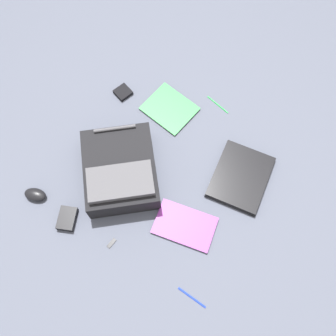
{
  "coord_description": "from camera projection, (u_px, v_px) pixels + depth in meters",
  "views": [
    {
      "loc": [
        -0.61,
        -0.4,
        1.79
      ],
      "look_at": [
        0.0,
        -0.01,
        0.02
      ],
      "focal_mm": 42.07,
      "sensor_mm": 36.0,
      "label": 1
    }
  ],
  "objects": [
    {
      "name": "laptop",
      "position": [
        241.0,
        177.0,
        1.9
      ],
      "size": [
        0.35,
        0.3,
        0.03
      ],
      "color": "black",
      "rests_on": "ground_plane"
    },
    {
      "name": "earbud_pouch",
      "position": [
        123.0,
        92.0,
        2.09
      ],
      "size": [
        0.1,
        0.1,
        0.02
      ],
      "primitive_type": "cube",
      "rotation": [
        0.0,
        0.0,
        -0.3
      ],
      "color": "black",
      "rests_on": "ground_plane"
    },
    {
      "name": "pen_blue",
      "position": [
        192.0,
        298.0,
        1.7
      ],
      "size": [
        0.02,
        0.14,
        0.01
      ],
      "primitive_type": "cylinder",
      "rotation": [
        1.57,
        0.0,
        -0.04
      ],
      "color": "#1933B2",
      "rests_on": "ground_plane"
    },
    {
      "name": "book_red",
      "position": [
        185.0,
        225.0,
        1.81
      ],
      "size": [
        0.23,
        0.3,
        0.02
      ],
      "color": "silver",
      "rests_on": "ground_plane"
    },
    {
      "name": "book_comic",
      "position": [
        170.0,
        109.0,
        2.05
      ],
      "size": [
        0.24,
        0.27,
        0.01
      ],
      "color": "silver",
      "rests_on": "ground_plane"
    },
    {
      "name": "pen_black",
      "position": [
        218.0,
        104.0,
        2.07
      ],
      "size": [
        0.04,
        0.14,
        0.01
      ],
      "primitive_type": "cylinder",
      "rotation": [
        1.57,
        0.0,
        -0.21
      ],
      "color": "#198C33",
      "rests_on": "ground_plane"
    },
    {
      "name": "power_brick",
      "position": [
        67.0,
        219.0,
        1.82
      ],
      "size": [
        0.13,
        0.12,
        0.03
      ],
      "primitive_type": "cube",
      "rotation": [
        0.0,
        0.0,
        5.14
      ],
      "color": "black",
      "rests_on": "ground_plane"
    },
    {
      "name": "backpack",
      "position": [
        120.0,
        171.0,
        1.85
      ],
      "size": [
        0.52,
        0.51,
        0.16
      ],
      "color": "black",
      "rests_on": "ground_plane"
    },
    {
      "name": "computer_mouse",
      "position": [
        35.0,
        195.0,
        1.86
      ],
      "size": [
        0.09,
        0.12,
        0.04
      ],
      "primitive_type": "ellipsoid",
      "rotation": [
        0.0,
        0.0,
        0.33
      ],
      "color": "black",
      "rests_on": "ground_plane"
    },
    {
      "name": "ground_plane",
      "position": [
        165.0,
        169.0,
        1.93
      ],
      "size": [
        3.31,
        3.31,
        0.0
      ],
      "primitive_type": "plane",
      "color": "#4C5160"
    },
    {
      "name": "usb_stick",
      "position": [
        111.0,
        243.0,
        1.79
      ],
      "size": [
        0.05,
        0.02,
        0.01
      ],
      "primitive_type": "cube",
      "rotation": [
        0.0,
        0.0,
        1.47
      ],
      "color": "black",
      "rests_on": "ground_plane"
    }
  ]
}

